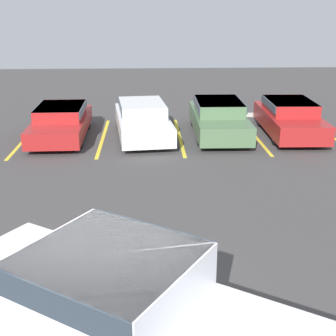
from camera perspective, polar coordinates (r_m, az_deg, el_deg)
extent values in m
cube|color=yellow|center=(17.49, -16.96, 3.50)|extent=(0.12, 5.11, 0.01)
cube|color=yellow|center=(17.02, -7.92, 3.74)|extent=(0.12, 5.11, 0.01)
cube|color=yellow|center=(16.99, 1.40, 3.90)|extent=(0.12, 5.11, 0.01)
cube|color=yellow|center=(17.40, 10.50, 3.95)|extent=(0.12, 5.11, 0.01)
cube|color=yellow|center=(18.23, 18.99, 3.90)|extent=(0.12, 5.11, 0.01)
cube|color=silver|center=(6.08, -4.61, -19.68)|extent=(5.62, 4.65, 0.87)
cube|color=silver|center=(5.78, -7.08, -12.97)|extent=(2.63, 2.58, 0.62)
cube|color=#2D3842|center=(5.71, -7.14, -11.79)|extent=(2.63, 2.60, 0.34)
cylinder|color=black|center=(7.57, -11.44, -13.64)|extent=(0.93, 0.78, 0.90)
cylinder|color=#ADADB2|center=(7.57, -11.44, -13.64)|extent=(0.61, 0.57, 0.49)
cube|color=maroon|center=(17.10, -12.89, 5.09)|extent=(1.85, 4.45, 0.55)
cube|color=maroon|center=(17.08, -12.97, 6.73)|extent=(1.60, 2.33, 0.41)
cube|color=#2D3842|center=(17.06, -12.99, 7.00)|extent=(1.67, 2.28, 0.25)
cylinder|color=black|center=(15.79, -10.79, 3.59)|extent=(0.21, 0.67, 0.67)
cylinder|color=#ADADB2|center=(15.79, -10.79, 3.59)|extent=(0.22, 0.37, 0.37)
cylinder|color=black|center=(16.06, -16.26, 3.42)|extent=(0.21, 0.67, 0.67)
cylinder|color=#ADADB2|center=(16.06, -16.26, 3.42)|extent=(0.22, 0.37, 0.37)
cylinder|color=black|center=(18.26, -9.87, 5.77)|extent=(0.21, 0.67, 0.67)
cylinder|color=#ADADB2|center=(18.26, -9.87, 5.77)|extent=(0.22, 0.37, 0.37)
cylinder|color=black|center=(18.49, -14.64, 5.60)|extent=(0.21, 0.67, 0.67)
cylinder|color=#ADADB2|center=(18.49, -14.64, 5.60)|extent=(0.22, 0.37, 0.37)
cube|color=silver|center=(16.87, -3.12, 5.45)|extent=(2.19, 4.69, 0.60)
cube|color=silver|center=(16.84, -3.19, 7.26)|extent=(1.76, 2.50, 0.45)
cube|color=#2D3842|center=(16.82, -3.19, 7.56)|extent=(1.83, 2.46, 0.27)
cylinder|color=black|center=(15.73, 0.04, 3.87)|extent=(0.30, 0.68, 0.66)
cylinder|color=#ADADB2|center=(15.73, 0.04, 3.87)|extent=(0.28, 0.39, 0.36)
cylinder|color=black|center=(15.59, -5.35, 3.64)|extent=(0.30, 0.68, 0.66)
cylinder|color=#ADADB2|center=(15.59, -5.35, 3.64)|extent=(0.28, 0.39, 0.36)
cylinder|color=black|center=(18.26, -1.20, 6.04)|extent=(0.30, 0.68, 0.66)
cylinder|color=#ADADB2|center=(18.26, -1.20, 6.04)|extent=(0.28, 0.39, 0.36)
cylinder|color=black|center=(18.13, -5.85, 5.86)|extent=(0.30, 0.68, 0.66)
cylinder|color=#ADADB2|center=(18.13, -5.85, 5.86)|extent=(0.28, 0.39, 0.36)
cube|color=#4C6B47|center=(17.16, 6.18, 5.66)|extent=(1.86, 4.65, 0.63)
cube|color=#4C6B47|center=(17.13, 6.20, 7.47)|extent=(1.61, 2.43, 0.44)
cube|color=#2D3842|center=(17.11, 6.21, 7.76)|extent=(1.68, 2.38, 0.27)
cylinder|color=black|center=(16.04, 9.50, 3.94)|extent=(0.24, 0.68, 0.68)
cylinder|color=#ADADB2|center=(16.04, 9.50, 3.94)|extent=(0.25, 0.38, 0.37)
cylinder|color=black|center=(15.82, 4.05, 3.94)|extent=(0.24, 0.68, 0.68)
cylinder|color=#ADADB2|center=(15.82, 4.05, 3.94)|extent=(0.25, 0.38, 0.37)
cylinder|color=black|center=(18.60, 7.95, 6.14)|extent=(0.24, 0.68, 0.68)
cylinder|color=#ADADB2|center=(18.60, 7.95, 6.14)|extent=(0.25, 0.38, 0.37)
cylinder|color=black|center=(18.41, 3.23, 6.16)|extent=(0.24, 0.68, 0.68)
cylinder|color=#ADADB2|center=(18.41, 3.23, 6.16)|extent=(0.25, 0.38, 0.37)
cube|color=maroon|center=(17.64, 14.56, 5.53)|extent=(1.90, 4.48, 0.64)
cube|color=maroon|center=(17.61, 14.64, 7.30)|extent=(1.62, 2.35, 0.44)
cube|color=#2D3842|center=(17.60, 14.66, 7.57)|extent=(1.69, 2.31, 0.26)
cylinder|color=black|center=(16.72, 18.12, 3.85)|extent=(0.25, 0.68, 0.67)
cylinder|color=#ADADB2|center=(16.72, 18.12, 3.85)|extent=(0.25, 0.38, 0.37)
cylinder|color=black|center=(16.29, 13.11, 3.92)|extent=(0.25, 0.68, 0.67)
cylinder|color=#ADADB2|center=(16.29, 13.11, 3.92)|extent=(0.25, 0.38, 0.37)
cylinder|color=black|center=(19.09, 15.72, 5.93)|extent=(0.25, 0.68, 0.67)
cylinder|color=#ADADB2|center=(19.09, 15.72, 5.93)|extent=(0.25, 0.38, 0.37)
cylinder|color=black|center=(18.72, 11.29, 6.02)|extent=(0.25, 0.68, 0.67)
cylinder|color=#ADADB2|center=(18.72, 11.29, 6.02)|extent=(0.25, 0.38, 0.37)
cube|color=#B7B2A8|center=(20.23, 7.96, 6.43)|extent=(1.92, 0.20, 0.14)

